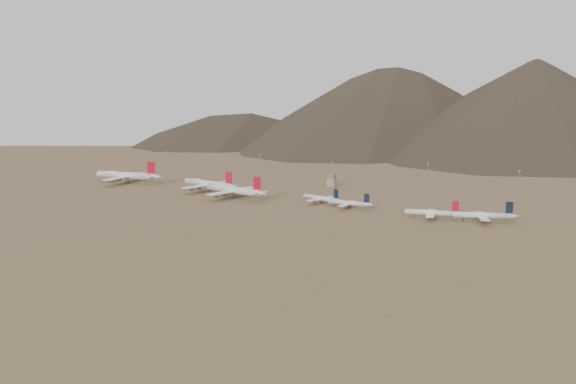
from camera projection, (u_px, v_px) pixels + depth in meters
The scene contains 16 objects.
ground at pixel (235, 204), 451.82m from camera, with size 3000.00×3000.00×0.00m, color #96784D.
mountain_ridge at pixel (475, 67), 1199.58m from camera, with size 4400.00×1000.00×300.00m.
widebody_west at pixel (126, 175), 561.87m from camera, with size 76.65×59.78×22.91m.
widebody_centre at pixel (209, 184), 511.77m from camera, with size 69.04×53.99×20.69m.
widebody_east at pixel (234, 190), 477.70m from camera, with size 69.38×54.08×20.73m.
narrowbody_a at pixel (322, 198), 453.08m from camera, with size 40.20×29.70×13.57m.
narrowbody_b at pixel (350, 203), 434.23m from camera, with size 38.53×27.56×12.71m.
narrowbody_c at pixel (433, 213), 396.21m from camera, with size 41.08×30.19×13.76m.
narrowbody_d at pixel (485, 215), 385.98m from camera, with size 42.65×31.90×14.73m.
control_tower at pixel (332, 181), 539.40m from camera, with size 8.00×8.00×12.00m.
mast_far_west at pixel (166, 161), 629.95m from camera, with size 2.00×0.60×25.70m.
mast_west at pixel (260, 165), 597.85m from camera, with size 2.00×0.60×25.70m.
mast_centre at pixel (333, 174), 524.56m from camera, with size 2.00×0.60×25.70m.
mast_east at pixel (428, 175), 514.76m from camera, with size 2.00×0.60×25.70m.
mast_far_east at pixel (519, 184), 462.94m from camera, with size 2.00×0.60×25.70m.
desert_scrub at pixel (172, 230), 363.20m from camera, with size 438.93×175.56×0.70m.
Camera 1 is at (255.66, -365.42, 84.68)m, focal length 35.00 mm.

